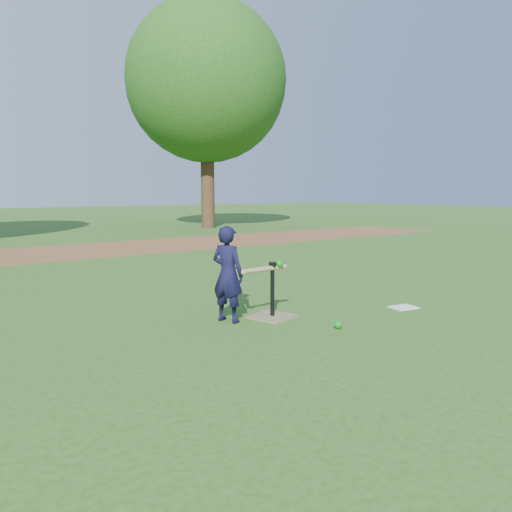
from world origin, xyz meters
TOP-DOWN VIEW (x-y plane):
  - ground at (0.00, 0.00)m, footprint 80.00×80.00m
  - dirt_strip at (0.00, 7.50)m, footprint 24.00×3.00m
  - child at (-0.36, 0.25)m, footprint 0.37×0.44m
  - wiffle_ball_ground at (0.38, -0.65)m, footprint 0.08×0.08m
  - clipboard at (1.66, -0.48)m, footprint 0.34×0.28m
  - batting_tee at (0.12, 0.10)m, footprint 0.53×0.53m
  - swing_action at (0.01, 0.07)m, footprint 0.63×0.12m
  - tree_right at (6.50, 12.00)m, footprint 5.80×5.80m

SIDE VIEW (x-z plane):
  - ground at x=0.00m, z-range 0.00..0.00m
  - dirt_strip at x=0.00m, z-range 0.00..0.01m
  - clipboard at x=1.66m, z-range 0.00..0.01m
  - wiffle_ball_ground at x=0.38m, z-range 0.00..0.08m
  - batting_tee at x=0.12m, z-range -0.20..0.42m
  - child at x=-0.36m, z-range 0.00..1.02m
  - swing_action at x=0.01m, z-range 0.50..0.62m
  - tree_right at x=6.50m, z-range 1.19..9.39m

